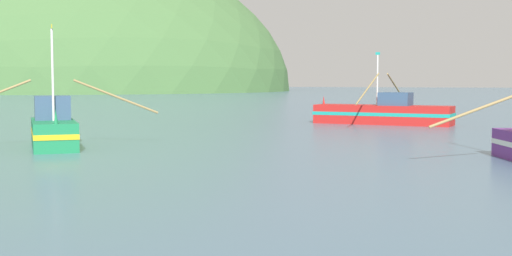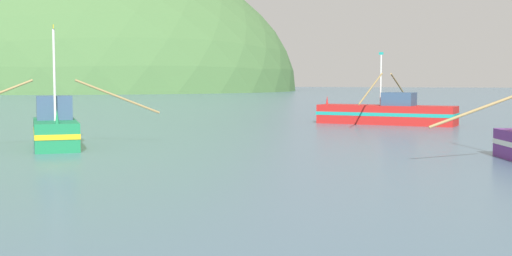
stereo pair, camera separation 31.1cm
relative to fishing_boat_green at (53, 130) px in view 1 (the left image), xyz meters
name	(u,v)px [view 1 (the left image)]	position (x,y,z in m)	size (l,w,h in m)	color
hill_mid_left	(29,90)	(-118.52, 158.13, -0.90)	(175.30, 140.24, 97.35)	#47703D
fishing_boat_green	(53,130)	(0.00, 0.00, 0.00)	(8.82, 6.71, 6.31)	#197A47
fishing_boat_red	(384,113)	(14.18, 23.38, -0.02)	(11.11, 13.66, 5.67)	red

